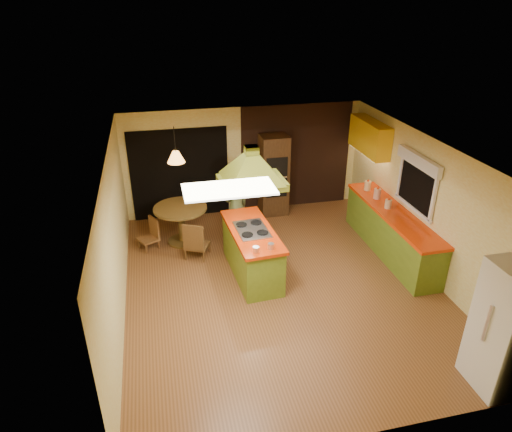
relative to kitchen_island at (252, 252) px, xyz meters
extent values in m
plane|color=brown|center=(0.44, -0.47, -0.47)|extent=(6.50, 6.50, 0.00)
plane|color=#F8F1B2|center=(0.44, 2.78, 0.78)|extent=(5.50, 0.00, 5.50)
plane|color=#F8F1B2|center=(0.44, -3.72, 0.78)|extent=(5.50, 0.00, 5.50)
plane|color=#F8F1B2|center=(-2.31, -0.47, 0.78)|extent=(0.00, 6.50, 6.50)
plane|color=#F8F1B2|center=(3.19, -0.47, 0.78)|extent=(0.00, 6.50, 6.50)
plane|color=silver|center=(0.44, -0.47, 2.03)|extent=(6.50, 6.50, 0.00)
cube|color=#381E14|center=(1.69, 2.76, 0.78)|extent=(2.64, 0.03, 2.50)
cube|color=black|center=(-1.06, 2.76, 0.58)|extent=(2.20, 0.03, 2.10)
cube|color=olive|center=(2.89, 0.13, -0.04)|extent=(0.58, 3.00, 0.86)
cube|color=#E53807|center=(2.89, 0.13, 0.42)|extent=(0.62, 3.05, 0.06)
cube|color=yellow|center=(3.01, 1.73, 1.48)|extent=(0.34, 1.40, 0.70)
cube|color=black|center=(3.16, -0.07, 1.08)|extent=(0.03, 1.16, 0.96)
cube|color=white|center=(3.11, -0.07, 1.55)|extent=(0.10, 1.35, 0.22)
cube|color=white|center=(-0.66, -1.67, 2.01)|extent=(1.20, 0.60, 0.03)
cube|color=olive|center=(0.00, 0.00, -0.04)|extent=(0.80, 1.83, 0.87)
cube|color=red|center=(0.00, 0.00, 0.43)|extent=(0.87, 1.91, 0.06)
cube|color=silver|center=(0.00, 0.00, 0.47)|extent=(0.59, 0.82, 0.02)
cube|color=olive|center=(0.00, 0.00, 1.38)|extent=(1.13, 0.83, 0.13)
pyramid|color=olive|center=(0.00, 0.00, 1.89)|extent=(1.13, 0.83, 0.45)
cube|color=olive|center=(0.00, 0.00, 1.96)|extent=(0.22, 0.22, 0.13)
imported|color=#535E31|center=(-0.05, 1.28, 0.32)|extent=(0.69, 0.59, 1.59)
cube|color=white|center=(2.68, -3.34, 0.45)|extent=(0.76, 0.72, 1.85)
cube|color=#4B2F18|center=(1.06, 2.48, 0.48)|extent=(0.63, 0.59, 1.90)
cube|color=black|center=(1.06, 2.18, 0.78)|extent=(0.49, 0.02, 0.45)
cube|color=black|center=(1.06, 2.18, 0.28)|extent=(0.49, 0.02, 0.45)
cylinder|color=brown|center=(-1.18, 1.50, 0.32)|extent=(1.10, 1.10, 0.05)
cylinder|color=brown|center=(-1.18, 1.50, -0.06)|extent=(0.14, 0.14, 0.77)
cylinder|color=brown|center=(-1.18, 1.50, -0.45)|extent=(0.61, 0.61, 0.05)
cone|color=#FF9E3F|center=(-1.18, 1.50, 1.43)|extent=(0.41, 0.41, 0.23)
cylinder|color=beige|center=(2.84, 0.79, 0.55)|extent=(0.15, 0.15, 0.21)
cylinder|color=#FFF6CD|center=(2.84, 1.24, 0.55)|extent=(0.18, 0.18, 0.20)
cylinder|color=beige|center=(2.84, 0.31, 0.54)|extent=(0.17, 0.17, 0.18)
camera|label=1|loc=(-1.55, -7.07, 4.35)|focal=32.00mm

